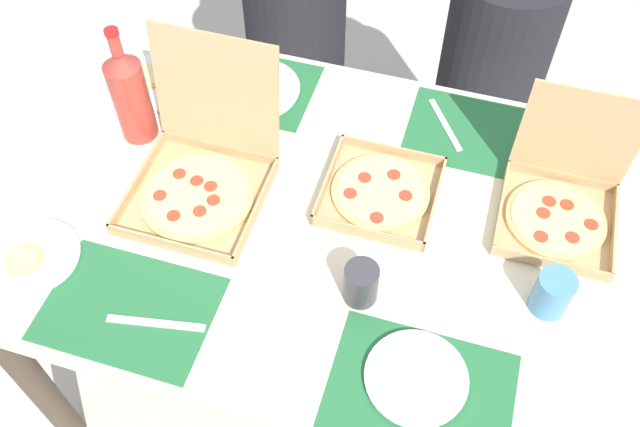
{
  "coord_description": "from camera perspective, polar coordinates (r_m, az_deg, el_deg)",
  "views": [
    {
      "loc": [
        0.28,
        -0.92,
        2.06
      ],
      "look_at": [
        0.0,
        0.0,
        0.77
      ],
      "focal_mm": 38.74,
      "sensor_mm": 36.0,
      "label": 1
    }
  ],
  "objects": [
    {
      "name": "fork_by_near_left",
      "position": [
        1.82,
        10.29,
        7.23
      ],
      "size": [
        0.12,
        0.17,
        0.0
      ],
      "primitive_type": "cube",
      "rotation": [
        0.0,
        0.0,
        2.15
      ],
      "color": "#B7B7BC",
      "rests_on": "dining_table"
    },
    {
      "name": "knife_by_far_left",
      "position": [
        1.49,
        -13.4,
        -8.82
      ],
      "size": [
        0.21,
        0.05,
        0.0
      ],
      "primitive_type": "cube",
      "rotation": [
        0.0,
        0.0,
        3.32
      ],
      "color": "#B7B7BC",
      "rests_on": "dining_table"
    },
    {
      "name": "pizza_box_center",
      "position": [
        1.64,
        -9.78,
        3.29
      ],
      "size": [
        0.31,
        0.35,
        0.34
      ],
      "color": "tan",
      "rests_on": "dining_table"
    },
    {
      "name": "placemat_near_right",
      "position": [
        1.41,
        8.31,
        -14.26
      ],
      "size": [
        0.36,
        0.26,
        0.0
      ],
      "primitive_type": "cube",
      "color": "#236638",
      "rests_on": "dining_table"
    },
    {
      "name": "diner_right_seat",
      "position": [
        2.28,
        13.43,
        9.32
      ],
      "size": [
        0.32,
        0.32,
        1.17
      ],
      "color": "black",
      "rests_on": "ground_plane"
    },
    {
      "name": "diner_left_seat",
      "position": [
        2.35,
        -1.96,
        12.93
      ],
      "size": [
        0.32,
        0.32,
        1.21
      ],
      "color": "black",
      "rests_on": "ground_plane"
    },
    {
      "name": "placemat_far_left",
      "position": [
        1.91,
        -6.02,
        10.48
      ],
      "size": [
        0.36,
        0.26,
        0.0
      ],
      "primitive_type": "cube",
      "color": "#236638",
      "rests_on": "dining_table"
    },
    {
      "name": "ground_plane",
      "position": [
        2.27,
        0.0,
        -11.71
      ],
      "size": [
        6.0,
        6.0,
        0.0
      ],
      "primitive_type": "plane",
      "color": "beige"
    },
    {
      "name": "cup_spare",
      "position": [
        1.51,
        18.64,
        -6.26
      ],
      "size": [
        0.08,
        0.08,
        0.1
      ],
      "primitive_type": "cylinder",
      "color": "teal",
      "rests_on": "dining_table"
    },
    {
      "name": "plate_near_left",
      "position": [
        1.88,
        -5.25,
        10.17
      ],
      "size": [
        0.23,
        0.23,
        0.02
      ],
      "color": "white",
      "rests_on": "dining_table"
    },
    {
      "name": "dining_table",
      "position": [
        1.7,
        0.0,
        -2.29
      ],
      "size": [
        1.39,
        1.01,
        0.77
      ],
      "color": "#3F3328",
      "rests_on": "ground_plane"
    },
    {
      "name": "pizza_box_edge_far",
      "position": [
        1.67,
        19.28,
        0.98
      ],
      "size": [
        0.26,
        0.26,
        0.3
      ],
      "color": "tan",
      "rests_on": "dining_table"
    },
    {
      "name": "cup_dark",
      "position": [
        1.45,
        3.4,
        -5.78
      ],
      "size": [
        0.07,
        0.07,
        0.1
      ],
      "primitive_type": "cylinder",
      "color": "#333338",
      "rests_on": "dining_table"
    },
    {
      "name": "plate_near_right",
      "position": [
        1.65,
        -22.51,
        -3.32
      ],
      "size": [
        0.2,
        0.2,
        0.03
      ],
      "color": "white",
      "rests_on": "dining_table"
    },
    {
      "name": "plate_far_right",
      "position": [
        1.95,
        -13.24,
        10.56
      ],
      "size": [
        0.23,
        0.23,
        0.03
      ],
      "color": "white",
      "rests_on": "dining_table"
    },
    {
      "name": "placemat_near_left",
      "position": [
        1.53,
        -15.49,
        -7.56
      ],
      "size": [
        0.36,
        0.26,
        0.0
      ],
      "primitive_type": "cube",
      "color": "#236638",
      "rests_on": "dining_table"
    },
    {
      "name": "placemat_far_right",
      "position": [
        1.81,
        12.94,
        6.38
      ],
      "size": [
        0.36,
        0.26,
        0.0
      ],
      "primitive_type": "cube",
      "color": "#236638",
      "rests_on": "dining_table"
    },
    {
      "name": "soda_bottle",
      "position": [
        1.74,
        -15.43,
        9.48
      ],
      "size": [
        0.09,
        0.09,
        0.32
      ],
      "color": "#B2382D",
      "rests_on": "dining_table"
    },
    {
      "name": "pizza_box_corner_right",
      "position": [
        1.64,
        5.02,
        1.74
      ],
      "size": [
        0.27,
        0.27,
        0.04
      ],
      "color": "tan",
      "rests_on": "dining_table"
    },
    {
      "name": "plate_middle",
      "position": [
        1.41,
        7.94,
        -13.34
      ],
      "size": [
        0.21,
        0.21,
        0.02
      ],
      "color": "white",
      "rests_on": "dining_table"
    }
  ]
}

